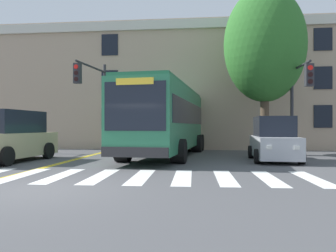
# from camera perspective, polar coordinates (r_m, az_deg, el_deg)

# --- Properties ---
(ground_plane) EXTENTS (120.00, 120.00, 0.00)m
(ground_plane) POSITION_cam_1_polar(r_m,az_deg,el_deg) (8.63, -21.70, -10.18)
(ground_plane) COLOR #4C4C4F
(crosswalk) EXTENTS (13.09, 3.38, 0.01)m
(crosswalk) POSITION_cam_1_polar(r_m,az_deg,el_deg) (10.24, -11.70, -8.56)
(crosswalk) COLOR white
(crosswalk) RESTS_ON ground
(lane_line_yellow_inner) EXTENTS (0.12, 36.00, 0.01)m
(lane_line_yellow_inner) POSITION_cam_1_polar(r_m,az_deg,el_deg) (24.42, -7.96, -3.62)
(lane_line_yellow_inner) COLOR gold
(lane_line_yellow_inner) RESTS_ON ground
(lane_line_yellow_outer) EXTENTS (0.12, 36.00, 0.01)m
(lane_line_yellow_outer) POSITION_cam_1_polar(r_m,az_deg,el_deg) (24.38, -7.60, -3.62)
(lane_line_yellow_outer) COLOR gold
(lane_line_yellow_outer) RESTS_ON ground
(city_bus) EXTENTS (3.79, 11.57, 3.50)m
(city_bus) POSITION_cam_1_polar(r_m,az_deg,el_deg) (17.06, -0.00, 1.23)
(city_bus) COLOR #28704C
(city_bus) RESTS_ON ground
(car_tan_near_lane) EXTENTS (2.42, 4.91, 2.20)m
(car_tan_near_lane) POSITION_cam_1_polar(r_m,az_deg,el_deg) (15.62, -25.88, -1.81)
(car_tan_near_lane) COLOR tan
(car_tan_near_lane) RESTS_ON ground
(car_silver_far_lane) EXTENTS (2.04, 3.90, 1.95)m
(car_silver_far_lane) POSITION_cam_1_polar(r_m,az_deg,el_deg) (15.10, 17.95, -2.46)
(car_silver_far_lane) COLOR #B7BABF
(car_silver_far_lane) RESTS_ON ground
(traffic_light_near_corner) EXTENTS (0.36, 2.64, 4.71)m
(traffic_light_near_corner) POSITION_cam_1_polar(r_m,az_deg,el_deg) (17.05, 21.89, 5.52)
(traffic_light_near_corner) COLOR #28282D
(traffic_light_near_corner) RESTS_ON ground
(traffic_light_overhead) EXTENTS (0.63, 3.57, 5.18)m
(traffic_light_overhead) POSITION_cam_1_polar(r_m,az_deg,el_deg) (18.50, -12.79, 6.03)
(traffic_light_overhead) COLOR #28282D
(traffic_light_overhead) RESTS_ON ground
(street_tree_curbside_large) EXTENTS (4.87, 4.58, 8.91)m
(street_tree_curbside_large) POSITION_cam_1_polar(r_m,az_deg,el_deg) (18.66, 16.48, 13.33)
(street_tree_curbside_large) COLOR #4C3D2D
(street_tree_curbside_large) RESTS_ON ground
(building_facade) EXTENTS (33.77, 9.98, 8.53)m
(building_facade) POSITION_cam_1_polar(r_m,az_deg,el_deg) (26.85, -7.18, 5.82)
(building_facade) COLOR tan
(building_facade) RESTS_ON ground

